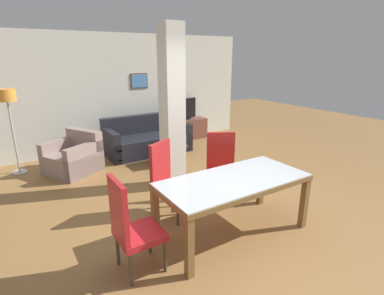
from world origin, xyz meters
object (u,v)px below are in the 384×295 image
coffee_table (168,154)px  bottle (166,142)px  dining_chair_head_left (131,225)px  armchair (74,158)px  sofa (147,140)px  tv_stand (184,129)px  dining_table (233,189)px  floor_lamp (8,103)px  tv_screen (184,110)px  dining_chair_far_left (167,178)px  dining_chair_far_right (221,166)px

coffee_table → bottle: (-0.06, -0.05, 0.29)m
dining_chair_head_left → armchair: size_ratio=0.94×
coffee_table → bottle: bearing=-136.6°
sofa → tv_stand: 1.41m
coffee_table → dining_table: bearing=-101.0°
floor_lamp → tv_screen: bearing=5.0°
dining_chair_far_left → floor_lamp: bearing=-88.6°
dining_table → bottle: dining_table is taller
bottle → tv_stand: size_ratio=0.20×
armchair → floor_lamp: bearing=32.1°
dining_table → coffee_table: (0.53, 2.74, -0.40)m
dining_chair_far_right → tv_screen: size_ratio=1.32×
armchair → coffee_table: armchair is taller
dining_table → tv_screen: tv_screen is taller
bottle → floor_lamp: floor_lamp is taller
floor_lamp → armchair: bearing=-29.6°
dining_chair_far_left → dining_chair_head_left: same height
tv_stand → floor_lamp: bearing=-175.0°
dining_chair_head_left → tv_screen: (3.15, 4.19, 0.26)m
dining_chair_far_right → floor_lamp: 4.07m
armchair → tv_screen: tv_screen is taller
dining_table → tv_stand: bearing=66.7°
floor_lamp → bottle: bearing=-23.5°
sofa → floor_lamp: size_ratio=1.18×
sofa → tv_stand: bearing=-159.2°
dining_table → dining_chair_far_left: 0.98m
coffee_table → floor_lamp: size_ratio=0.43×
dining_table → sofa: (0.49, 3.69, -0.32)m
dining_chair_far_right → bottle: 1.85m
tv_screen → dining_table: bearing=54.1°
tv_stand → floor_lamp: size_ratio=0.78×
dining_table → dining_chair_far_left: size_ratio=1.76×
dining_chair_far_left → sofa: bearing=-137.1°
dining_table → floor_lamp: 4.47m
sofa → armchair: bearing=12.4°
dining_table → armchair: bearing=110.5°
dining_chair_far_right → dining_chair_far_left: (-0.93, 0.02, 0.00)m
tv_stand → floor_lamp: floor_lamp is taller
tv_screen → tv_stand: bearing=-102.6°
tv_stand → dining_chair_far_left: bearing=-124.4°
floor_lamp → dining_chair_head_left: bearing=-77.9°
sofa → dining_table: bearing=82.5°
dining_chair_head_left → tv_screen: bearing=143.0°
dining_table → floor_lamp: bearing=119.5°
dining_chair_far_right → coffee_table: bearing=-62.8°
dining_chair_far_right → armchair: size_ratio=0.94×
sofa → armchair: 1.76m
dining_table → armchair: (-1.24, 3.31, -0.33)m
dining_chair_far_right → bottle: size_ratio=4.22×
dining_table → tv_screen: size_ratio=2.31×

